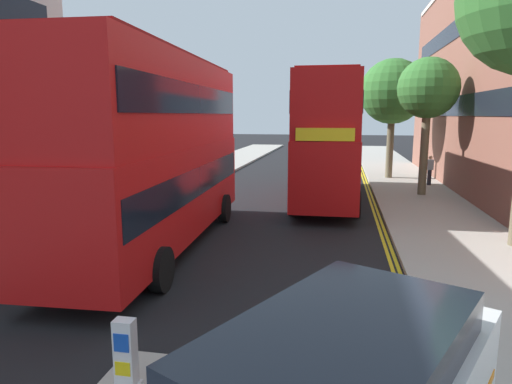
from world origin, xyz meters
TOP-DOWN VIEW (x-y plane):
  - sidewalk_right at (6.50, 16.00)m, footprint 4.00×80.00m
  - sidewalk_left at (-6.50, 16.00)m, footprint 4.00×80.00m
  - kerb_line_outer at (4.40, 14.00)m, footprint 0.10×56.00m
  - kerb_line_inner at (4.24, 14.00)m, footprint 0.10×56.00m
  - keep_left_bollard at (0.00, 4.04)m, footprint 0.36×0.28m
  - double_decker_bus_away at (-2.47, 11.12)m, footprint 3.14×10.90m
  - double_decker_bus_oncoming at (2.19, 19.62)m, footprint 2.92×10.84m
  - pedestrian_far at (7.65, 24.38)m, footprint 0.34×0.22m
  - street_tree_near at (6.74, 21.23)m, footprint 2.83×2.83m
  - street_tree_mid at (5.76, 27.09)m, footprint 3.86×3.86m

SIDE VIEW (x-z plane):
  - kerb_line_outer at x=4.40m, z-range 0.00..0.01m
  - kerb_line_inner at x=4.24m, z-range 0.00..0.01m
  - sidewalk_right at x=6.50m, z-range 0.00..0.14m
  - sidewalk_left at x=-6.50m, z-range 0.00..0.14m
  - keep_left_bollard at x=0.00m, z-range 0.05..1.16m
  - pedestrian_far at x=7.65m, z-range 0.18..1.80m
  - double_decker_bus_away at x=-2.47m, z-range 0.21..5.85m
  - double_decker_bus_oncoming at x=2.19m, z-range 0.21..5.85m
  - street_tree_near at x=6.74m, z-range 1.88..8.35m
  - street_tree_mid at x=5.76m, z-range 1.73..8.86m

